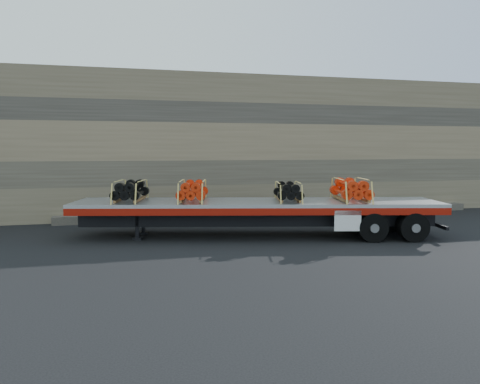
% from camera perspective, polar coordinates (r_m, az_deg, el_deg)
% --- Properties ---
extents(ground, '(120.00, 120.00, 0.00)m').
position_cam_1_polar(ground, '(18.41, 3.74, -5.20)').
color(ground, black).
rests_on(ground, ground).
extents(rock_wall, '(44.00, 3.00, 7.00)m').
position_cam_1_polar(rock_wall, '(24.37, -1.04, 5.62)').
color(rock_wall, '#7A6B54').
rests_on(rock_wall, ground).
extents(trailer, '(13.98, 5.82, 1.37)m').
position_cam_1_polar(trailer, '(17.90, 2.05, -3.26)').
color(trailer, '#B9BCC1').
rests_on(trailer, ground).
extents(bundle_front, '(1.51, 2.28, 0.74)m').
position_cam_1_polar(bundle_front, '(18.17, -13.20, 0.09)').
color(bundle_front, black).
rests_on(bundle_front, trailer).
extents(bundle_midfront, '(1.51, 2.28, 0.74)m').
position_cam_1_polar(bundle_midfront, '(17.82, -5.77, 0.10)').
color(bundle_midfront, red).
rests_on(bundle_midfront, trailer).
extents(bundle_midrear, '(1.37, 2.07, 0.67)m').
position_cam_1_polar(bundle_midrear, '(17.88, 5.88, 0.01)').
color(bundle_midrear, black).
rests_on(bundle_midrear, trailer).
extents(bundle_rear, '(1.64, 2.47, 0.80)m').
position_cam_1_polar(bundle_rear, '(18.32, 13.34, 0.23)').
color(bundle_rear, red).
rests_on(bundle_rear, trailer).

